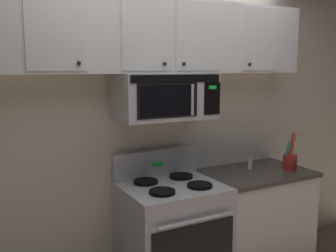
% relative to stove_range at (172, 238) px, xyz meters
% --- Properties ---
extents(back_wall, '(5.20, 0.10, 2.70)m').
position_rel_stove_range_xyz_m(back_wall, '(0.00, 0.37, 0.88)').
color(back_wall, silver).
rests_on(back_wall, ground_plane).
extents(stove_range, '(0.76, 0.69, 1.12)m').
position_rel_stove_range_xyz_m(stove_range, '(0.00, 0.00, 0.00)').
color(stove_range, '#B7BABF').
rests_on(stove_range, ground_plane).
extents(over_range_microwave, '(0.76, 0.43, 0.35)m').
position_rel_stove_range_xyz_m(over_range_microwave, '(-0.00, 0.12, 1.11)').
color(over_range_microwave, '#B7BABF').
extents(upper_cabinets, '(2.50, 0.36, 0.55)m').
position_rel_stove_range_xyz_m(upper_cabinets, '(-0.00, 0.15, 1.56)').
color(upper_cabinets, silver).
extents(counter_segment, '(0.93, 0.65, 0.90)m').
position_rel_stove_range_xyz_m(counter_segment, '(0.84, 0.01, -0.02)').
color(counter_segment, silver).
rests_on(counter_segment, ground_plane).
extents(utensil_crock_red, '(0.12, 0.12, 0.34)m').
position_rel_stove_range_xyz_m(utensil_crock_red, '(1.13, -0.10, 0.52)').
color(utensil_crock_red, red).
rests_on(utensil_crock_red, counter_segment).
extents(salt_shaker, '(0.04, 0.04, 0.10)m').
position_rel_stove_range_xyz_m(salt_shaker, '(0.83, 0.08, 0.48)').
color(salt_shaker, white).
rests_on(salt_shaker, counter_segment).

